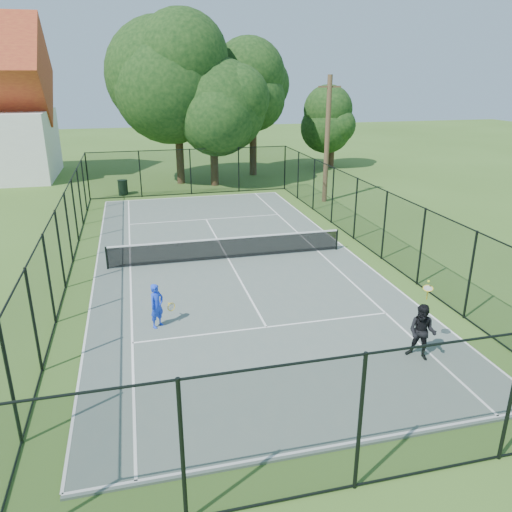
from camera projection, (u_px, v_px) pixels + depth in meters
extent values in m
plane|color=#3C5E20|center=(228.00, 260.00, 21.52)|extent=(120.00, 120.00, 0.00)
cube|color=#56665E|center=(228.00, 259.00, 21.51)|extent=(11.00, 24.00, 0.06)
cylinder|color=black|center=(107.00, 258.00, 20.21)|extent=(0.08, 0.08, 0.95)
cylinder|color=black|center=(337.00, 240.00, 22.47)|extent=(0.08, 0.08, 0.95)
cube|color=black|center=(228.00, 248.00, 21.34)|extent=(10.00, 0.03, 0.88)
cube|color=white|center=(228.00, 238.00, 21.19)|extent=(10.00, 0.05, 0.06)
cylinder|color=#332114|center=(180.00, 153.00, 36.03)|extent=(0.56, 0.56, 4.42)
sphere|color=black|center=(177.00, 92.00, 34.59)|extent=(7.97, 7.97, 7.97)
cylinder|color=#332114|center=(214.00, 159.00, 35.47)|extent=(0.56, 0.56, 3.76)
sphere|color=black|center=(213.00, 107.00, 34.25)|extent=(6.75, 6.75, 6.75)
cylinder|color=#332114|center=(253.00, 147.00, 39.18)|extent=(0.56, 0.56, 4.35)
sphere|color=black|center=(253.00, 95.00, 37.85)|extent=(6.90, 6.90, 6.90)
cylinder|color=#332114|center=(331.00, 152.00, 42.80)|extent=(0.56, 0.56, 2.59)
sphere|color=black|center=(333.00, 123.00, 41.96)|extent=(4.53, 4.53, 4.53)
cylinder|color=black|center=(122.00, 188.00, 32.96)|extent=(0.54, 0.54, 0.96)
cylinder|color=black|center=(122.00, 180.00, 32.79)|extent=(0.58, 0.58, 0.05)
cylinder|color=black|center=(124.00, 187.00, 33.31)|extent=(0.54, 0.54, 0.89)
cylinder|color=black|center=(123.00, 180.00, 33.15)|extent=(0.58, 0.58, 0.05)
cylinder|color=#4C3823|center=(327.00, 140.00, 30.22)|extent=(0.30, 0.30, 7.55)
cube|color=#4C3823|center=(330.00, 87.00, 29.16)|extent=(1.40, 0.10, 0.10)
imported|color=blue|center=(157.00, 306.00, 15.49)|extent=(0.62, 0.61, 1.43)
torus|color=gold|center=(171.00, 307.00, 15.78)|extent=(0.27, 0.18, 0.29)
cylinder|color=silver|center=(171.00, 307.00, 15.78)|extent=(0.23, 0.15, 0.25)
imported|color=black|center=(422.00, 332.00, 13.70)|extent=(0.98, 0.99, 1.61)
torus|color=gold|center=(428.00, 288.00, 13.69)|extent=(0.30, 0.28, 0.14)
cylinder|color=silver|center=(428.00, 288.00, 13.69)|extent=(0.26, 0.24, 0.11)
sphere|color=#CCE526|center=(429.00, 281.00, 13.58)|extent=(0.07, 0.07, 0.07)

